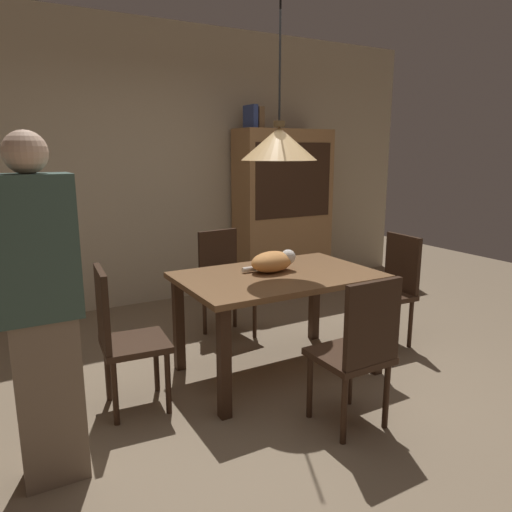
# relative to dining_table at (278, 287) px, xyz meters

# --- Properties ---
(ground) EXTENTS (10.00, 10.00, 0.00)m
(ground) POSITION_rel_dining_table_xyz_m (-0.11, -0.49, -0.65)
(ground) COLOR #847056
(back_wall) EXTENTS (6.40, 0.10, 2.90)m
(back_wall) POSITION_rel_dining_table_xyz_m (-0.11, 2.16, 0.80)
(back_wall) COLOR beige
(back_wall) RESTS_ON ground
(dining_table) EXTENTS (1.40, 0.90, 0.75)m
(dining_table) POSITION_rel_dining_table_xyz_m (0.00, 0.00, 0.00)
(dining_table) COLOR brown
(dining_table) RESTS_ON ground
(chair_right_side) EXTENTS (0.42, 0.42, 0.93)m
(chair_right_side) POSITION_rel_dining_table_xyz_m (1.13, -0.00, -0.14)
(chair_right_side) COLOR #382316
(chair_right_side) RESTS_ON ground
(chair_far_back) EXTENTS (0.44, 0.44, 0.93)m
(chair_far_back) POSITION_rel_dining_table_xyz_m (-0.01, 0.88, -0.14)
(chair_far_back) COLOR #382316
(chair_far_back) RESTS_ON ground
(chair_left_side) EXTENTS (0.43, 0.43, 0.93)m
(chair_left_side) POSITION_rel_dining_table_xyz_m (-1.13, 0.01, -0.14)
(chair_left_side) COLOR #382316
(chair_left_side) RESTS_ON ground
(chair_near_front) EXTENTS (0.41, 0.41, 0.93)m
(chair_near_front) POSITION_rel_dining_table_xyz_m (0.00, -0.88, -0.14)
(chair_near_front) COLOR #382316
(chair_near_front) RESTS_ON ground
(cat_sleeping) EXTENTS (0.39, 0.27, 0.16)m
(cat_sleeping) POSITION_rel_dining_table_xyz_m (0.01, 0.07, 0.18)
(cat_sleeping) COLOR #E59951
(cat_sleeping) RESTS_ON dining_table
(pendant_lamp) EXTENTS (0.52, 0.52, 1.30)m
(pendant_lamp) POSITION_rel_dining_table_xyz_m (-0.00, 0.00, 1.01)
(pendant_lamp) COLOR #E5B775
(hutch_bookcase) EXTENTS (1.12, 0.45, 1.85)m
(hutch_bookcase) POSITION_rel_dining_table_xyz_m (1.20, 1.83, 0.24)
(hutch_bookcase) COLOR #A87A4C
(hutch_bookcase) RESTS_ON ground
(book_blue_wide) EXTENTS (0.06, 0.24, 0.24)m
(book_blue_wide) POSITION_rel_dining_table_xyz_m (0.78, 1.83, 1.32)
(book_blue_wide) COLOR #384C93
(book_blue_wide) RESTS_ON hutch_bookcase
(book_brown_thick) EXTENTS (0.06, 0.24, 0.22)m
(book_brown_thick) POSITION_rel_dining_table_xyz_m (0.86, 1.83, 1.31)
(book_brown_thick) COLOR brown
(book_brown_thick) RESTS_ON hutch_bookcase
(person_standing) EXTENTS (0.36, 0.22, 1.70)m
(person_standing) POSITION_rel_dining_table_xyz_m (-1.60, -0.47, 0.21)
(person_standing) COLOR #84705B
(person_standing) RESTS_ON ground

